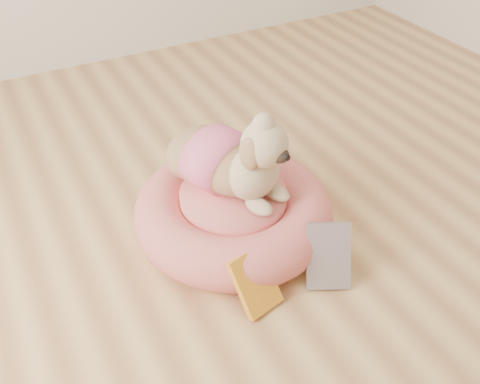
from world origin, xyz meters
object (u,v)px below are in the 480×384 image
book_yellow (255,282)px  dog (231,145)px  book_white (328,256)px  pet_bed (233,212)px

book_yellow → dog: bearing=60.8°
dog → book_yellow: 0.45m
dog → book_white: 0.48m
pet_bed → book_yellow: size_ratio=3.60×
dog → book_white: (0.16, -0.38, -0.26)m
dog → book_white: size_ratio=2.16×
book_white → book_yellow: bearing=-159.3°
pet_bed → book_white: bearing=-65.0°
pet_bed → book_yellow: bearing=-105.9°
book_white → pet_bed: bearing=140.9°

